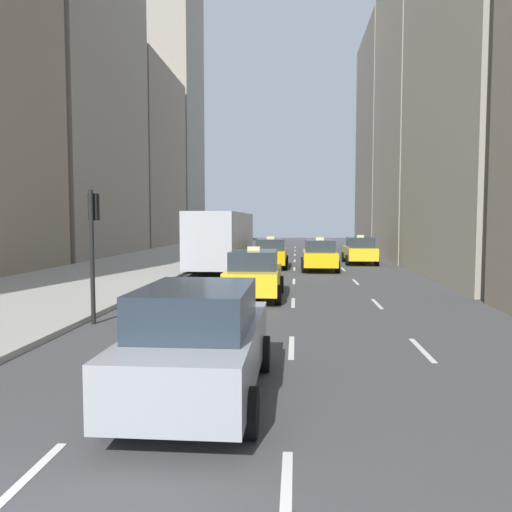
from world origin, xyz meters
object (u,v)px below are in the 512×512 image
(sedan_black_near, at_px, (200,341))
(city_bus, at_px, (223,238))
(taxi_fourth, at_px, (254,274))
(traffic_light_pole, at_px, (93,235))
(taxi_lead, at_px, (271,253))
(taxi_third, at_px, (319,255))
(taxi_second, at_px, (360,250))

(sedan_black_near, bearing_deg, city_bus, 97.38)
(taxi_fourth, relative_size, traffic_light_pole, 1.22)
(taxi_fourth, xyz_separation_m, city_bus, (-2.81, 11.52, 0.91))
(taxi_fourth, relative_size, city_bus, 0.38)
(traffic_light_pole, bearing_deg, city_bus, 85.99)
(taxi_lead, bearing_deg, taxi_third, -25.90)
(city_bus, bearing_deg, taxi_fourth, -76.29)
(taxi_second, height_order, taxi_fourth, same)
(taxi_fourth, xyz_separation_m, traffic_light_pole, (-3.95, -4.73, 1.53))
(taxi_second, distance_m, city_bus, 9.12)
(traffic_light_pole, bearing_deg, taxi_second, 64.08)
(taxi_second, height_order, taxi_third, same)
(taxi_fourth, distance_m, traffic_light_pole, 6.35)
(city_bus, bearing_deg, taxi_third, -12.44)
(sedan_black_near, height_order, city_bus, city_bus)
(taxi_second, xyz_separation_m, taxi_third, (-2.80, -4.64, 0.00))
(taxi_lead, bearing_deg, taxi_second, 30.33)
(sedan_black_near, relative_size, city_bus, 0.39)
(sedan_black_near, bearing_deg, taxi_second, 77.42)
(taxi_lead, height_order, city_bus, city_bus)
(taxi_second, xyz_separation_m, traffic_light_pole, (-9.55, -19.65, 1.53))
(sedan_black_near, bearing_deg, taxi_third, 82.21)
(traffic_light_pole, bearing_deg, taxi_lead, 76.43)
(taxi_third, xyz_separation_m, traffic_light_pole, (-6.75, -15.01, 1.53))
(taxi_third, xyz_separation_m, taxi_fourth, (-2.80, -10.29, 0.00))
(taxi_lead, relative_size, taxi_third, 1.00)
(taxi_fourth, bearing_deg, city_bus, 103.71)
(taxi_second, xyz_separation_m, city_bus, (-8.41, -3.40, 0.91))
(city_bus, xyz_separation_m, traffic_light_pole, (-1.14, -16.25, 0.62))
(taxi_second, xyz_separation_m, taxi_fourth, (-5.60, -14.92, 0.00))
(taxi_lead, xyz_separation_m, traffic_light_pole, (-3.95, -16.37, 1.53))
(taxi_fourth, bearing_deg, taxi_lead, 90.00)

